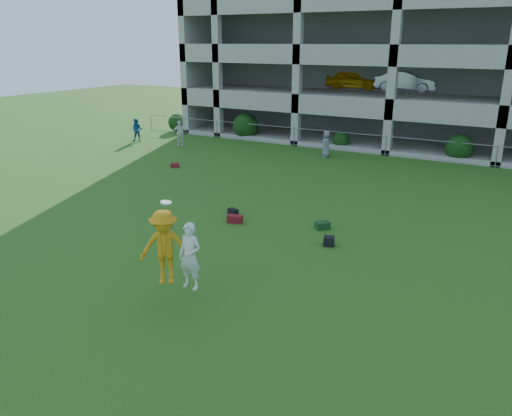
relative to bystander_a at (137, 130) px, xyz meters
The scene contains 13 objects.
ground 21.91m from the bystander_a, 43.60° to the right, with size 100.00×100.00×0.00m, color #235114.
bystander_a is the anchor object (origin of this frame).
bystander_b 3.45m from the bystander_a, ahead, with size 0.96×0.40×1.64m, color white.
bystander_c 13.03m from the bystander_a, ahead, with size 0.75×0.49×1.54m, color slate.
bag_red_a 17.54m from the bystander_a, 36.20° to the right, with size 0.55×0.30×0.28m, color #5E1011.
bag_black_b 16.64m from the bystander_a, 35.20° to the right, with size 0.40×0.25×0.22m, color black.
bag_green_c 19.63m from the bystander_a, 28.40° to the right, with size 0.50×0.35×0.26m, color #133517.
crate_d 20.97m from the bystander_a, 30.63° to the right, with size 0.35×0.35×0.30m, color black.
bag_red_f 8.22m from the bystander_a, 34.17° to the right, with size 0.45×0.28×0.24m, color #591F0F.
frisbee_contest 22.62m from the bystander_a, 45.66° to the right, with size 1.82×1.31×2.35m.
parking_garage 20.92m from the bystander_a, 38.48° to the left, with size 30.00×14.00×12.00m.
fence 16.33m from the bystander_a, 13.81° to the left, with size 36.06×0.06×1.20m.
shrub_row 20.97m from the bystander_a, 12.68° to the left, with size 34.38×2.52×3.50m.
Camera 1 is at (7.63, -10.19, 6.48)m, focal length 35.00 mm.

